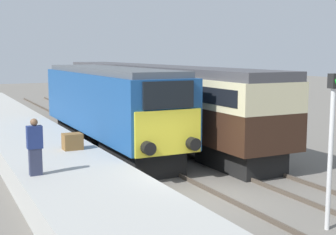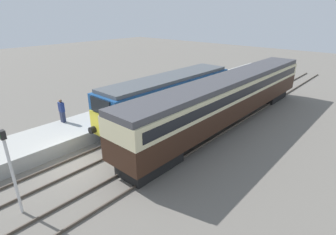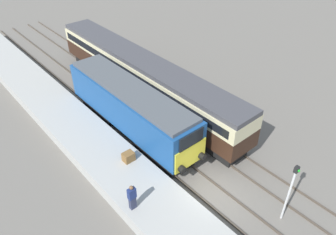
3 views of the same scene
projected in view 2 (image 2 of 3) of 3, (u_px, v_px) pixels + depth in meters
ground_plane at (76, 165)px, 15.08m from camera, size 120.00×120.00×0.00m
platform_left at (140, 109)px, 22.49m from camera, size 3.50×50.00×0.89m
rails_near_track at (140, 136)px, 18.51m from camera, size 1.51×60.00×0.14m
rails_far_track at (177, 152)px, 16.41m from camera, size 1.50×60.00×0.14m
locomotive at (169, 98)px, 19.92m from camera, size 2.70×12.63×3.82m
passenger_carriage at (230, 95)px, 19.87m from camera, size 2.75×21.46×3.82m
person_on_platform at (62, 111)px, 18.44m from camera, size 0.44×0.26×1.69m
signal_post at (10, 166)px, 10.67m from camera, size 0.24×0.28×3.96m
luggage_crate at (116, 113)px, 19.63m from camera, size 0.70×0.56×0.60m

